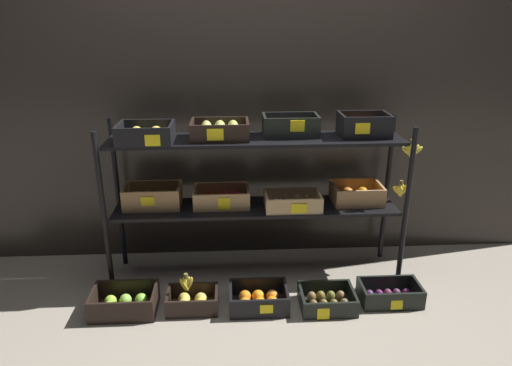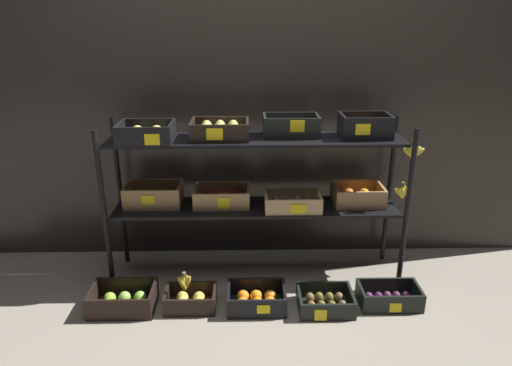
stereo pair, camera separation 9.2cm
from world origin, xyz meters
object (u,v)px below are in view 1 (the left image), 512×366
Objects in this scene: display_rack at (255,172)px; banana_bunch_loose at (187,284)px; crate_ground_plum at (390,295)px; crate_ground_apple_gold at (193,301)px; crate_ground_kiwi at (327,301)px; crate_ground_apple_green at (125,303)px; crate_ground_orange at (259,300)px.

display_rack is 0.80m from banana_bunch_loose.
crate_ground_plum is at bearing -25.06° from display_rack.
crate_ground_plum is at bearing 0.17° from crate_ground_apple_gold.
crate_ground_plum is (0.39, 0.04, 0.00)m from crate_ground_kiwi.
display_rack is 1.11m from crate_ground_apple_green.
crate_ground_plum is (0.80, 0.01, -0.01)m from crate_ground_orange.
crate_ground_apple_gold is at bearing 178.80° from crate_ground_orange.
banana_bunch_loose is at bearing 178.33° from crate_ground_orange.
banana_bunch_loose is at bearing 1.55° from crate_ground_apple_green.
display_rack is at bearing 89.73° from crate_ground_orange.
crate_ground_kiwi is at bearing -2.51° from banana_bunch_loose.
display_rack reaches higher than crate_ground_plum.
display_rack is at bearing 41.27° from banana_bunch_loose.
crate_ground_apple_green reaches higher than crate_ground_orange.
banana_bunch_loose reaches higher than crate_ground_apple_green.
crate_ground_apple_gold is 2.45× the size of banana_bunch_loose.
display_rack reaches higher than crate_ground_kiwi.
crate_ground_apple_green reaches higher than crate_ground_apple_gold.
crate_ground_plum is at bearing 0.34° from crate_ground_apple_green.
display_rack is at bearing 43.67° from crate_ground_apple_gold.
crate_ground_kiwi is at bearing -3.37° from crate_ground_orange.
crate_ground_kiwi is 0.39m from crate_ground_plum.
crate_ground_apple_green reaches higher than crate_ground_kiwi.
display_rack is 0.89m from crate_ground_kiwi.
crate_ground_apple_green is 1.15× the size of crate_ground_kiwi.
crate_ground_apple_green is 0.79m from crate_ground_orange.
crate_ground_kiwi is at bearing -174.78° from crate_ground_plum.
banana_bunch_loose reaches higher than crate_ground_plum.
crate_ground_plum is (1.20, 0.00, -0.00)m from crate_ground_apple_gold.
crate_ground_kiwi is (0.80, -0.03, -0.00)m from crate_ground_apple_gold.
banana_bunch_loose is at bearing 177.49° from crate_ground_kiwi.
crate_ground_orange is 0.80m from crate_ground_plum.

